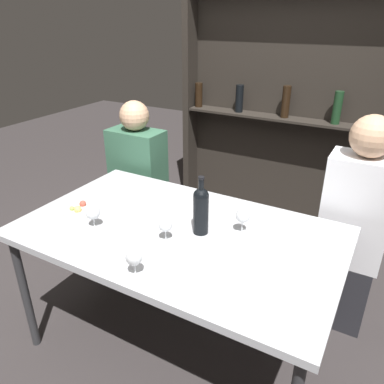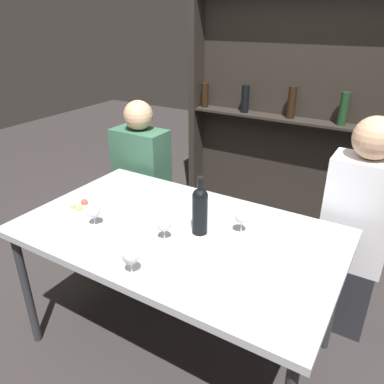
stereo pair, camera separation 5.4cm
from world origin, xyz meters
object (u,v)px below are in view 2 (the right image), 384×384
at_px(wine_glass_3, 93,212).
at_px(seated_person_right, 354,236).
at_px(wine_glass_2, 131,257).
at_px(wine_glass_0, 165,225).
at_px(wine_bottle, 200,209).
at_px(seated_person_left, 143,187).
at_px(food_plate_0, 82,208).
at_px(wine_glass_1, 242,217).

distance_m(wine_glass_3, seated_person_right, 1.42).
bearing_deg(wine_glass_2, wine_glass_0, 95.54).
distance_m(wine_bottle, wine_glass_3, 0.54).
bearing_deg(seated_person_left, seated_person_right, 0.00).
bearing_deg(food_plate_0, wine_glass_1, 14.87).
bearing_deg(seated_person_right, food_plate_0, -150.24).
bearing_deg(seated_person_right, wine_bottle, -135.87).
height_order(wine_bottle, wine_glass_1, wine_bottle).
relative_size(wine_bottle, wine_glass_0, 2.50).
bearing_deg(wine_glass_1, seated_person_left, 153.08).
relative_size(seated_person_left, seated_person_right, 0.94).
distance_m(wine_glass_2, seated_person_right, 1.28).
distance_m(wine_glass_0, wine_glass_3, 0.39).
height_order(wine_bottle, wine_glass_0, wine_bottle).
bearing_deg(food_plate_0, seated_person_left, 103.49).
xyz_separation_m(food_plate_0, seated_person_left, (-0.18, 0.75, -0.21)).
bearing_deg(wine_glass_2, food_plate_0, 153.52).
bearing_deg(wine_glass_0, wine_glass_3, -169.55).
height_order(seated_person_left, seated_person_right, seated_person_right).
xyz_separation_m(wine_glass_0, wine_glass_1, (0.28, 0.24, 0.01)).
distance_m(wine_glass_1, food_plate_0, 0.88).
height_order(wine_glass_1, wine_glass_3, wine_glass_1).
relative_size(wine_glass_3, seated_person_right, 0.09).
xyz_separation_m(wine_glass_3, seated_person_left, (-0.36, 0.84, -0.28)).
xyz_separation_m(wine_bottle, wine_glass_2, (-0.08, -0.43, -0.05)).
xyz_separation_m(wine_glass_0, wine_glass_3, (-0.39, -0.07, -0.00)).
bearing_deg(wine_glass_1, wine_glass_3, -154.86).
bearing_deg(wine_bottle, food_plate_0, -169.02).
xyz_separation_m(wine_bottle, food_plate_0, (-0.67, -0.13, -0.12)).
bearing_deg(wine_bottle, wine_glass_3, -155.99).
bearing_deg(wine_glass_0, wine_glass_1, 40.67).
bearing_deg(wine_glass_1, food_plate_0, -165.13).
relative_size(food_plate_0, seated_person_left, 0.16).
xyz_separation_m(wine_glass_2, seated_person_right, (0.71, 1.04, -0.23)).
distance_m(wine_glass_1, seated_person_right, 0.73).
height_order(wine_glass_2, wine_glass_3, wine_glass_2).
bearing_deg(seated_person_left, wine_glass_3, -66.71).
height_order(wine_glass_2, food_plate_0, wine_glass_2).
distance_m(food_plate_0, seated_person_left, 0.80).
height_order(wine_glass_0, wine_glass_3, same).
relative_size(wine_bottle, wine_glass_1, 2.32).
distance_m(wine_bottle, seated_person_left, 1.10).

